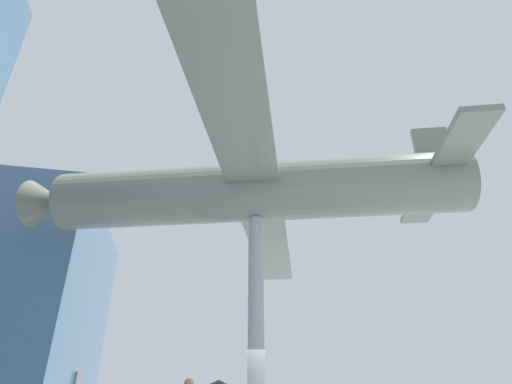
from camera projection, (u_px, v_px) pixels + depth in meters
The scene contains 2 objects.
support_pylon_central at pixel (256, 325), 10.96m from camera, with size 0.46×0.46×6.31m.
suspended_airplane at pixel (248, 192), 12.84m from camera, with size 20.75×14.68×2.92m.
Camera 1 is at (-11.21, 2.20, 1.44)m, focal length 28.00 mm.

